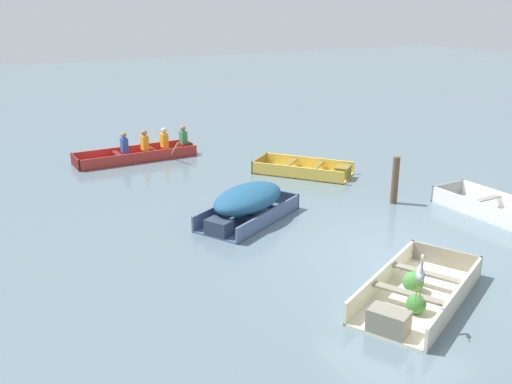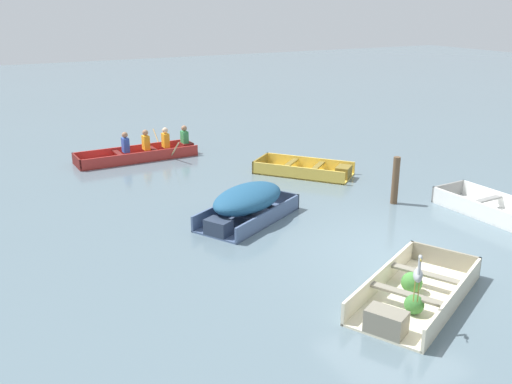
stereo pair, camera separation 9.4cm
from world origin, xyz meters
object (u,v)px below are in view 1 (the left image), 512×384
(skiff_slate_blue_mid_moored, at_px, (248,202))
(heron_on_dinghy, at_px, (420,274))
(mooring_post, at_px, (395,180))
(rowboat_red_with_crew, at_px, (144,152))
(dinghy_cream_foreground, at_px, (415,295))
(skiff_yellow_far_moored, at_px, (307,170))
(skiff_white_near_moored, at_px, (507,214))

(skiff_slate_blue_mid_moored, xyz_separation_m, heron_on_dinghy, (0.23, -5.06, 0.42))
(mooring_post, bearing_deg, rowboat_red_with_crew, 120.34)
(heron_on_dinghy, bearing_deg, rowboat_red_with_crew, 93.08)
(dinghy_cream_foreground, height_order, skiff_yellow_far_moored, dinghy_cream_foreground)
(heron_on_dinghy, bearing_deg, dinghy_cream_foreground, 48.56)
(skiff_yellow_far_moored, bearing_deg, skiff_slate_blue_mid_moored, -143.42)
(rowboat_red_with_crew, relative_size, heron_on_dinghy, 4.42)
(heron_on_dinghy, bearing_deg, mooring_post, 51.90)
(rowboat_red_with_crew, bearing_deg, heron_on_dinghy, -86.92)
(dinghy_cream_foreground, relative_size, mooring_post, 2.69)
(rowboat_red_with_crew, distance_m, heron_on_dinghy, 11.32)
(skiff_white_near_moored, distance_m, skiff_yellow_far_moored, 5.47)
(skiff_white_near_moored, bearing_deg, skiff_slate_blue_mid_moored, 151.84)
(skiff_yellow_far_moored, distance_m, rowboat_red_with_crew, 5.25)
(skiff_yellow_far_moored, bearing_deg, heron_on_dinghy, -111.50)
(skiff_white_near_moored, xyz_separation_m, skiff_yellow_far_moored, (-2.02, 5.09, -0.01))
(skiff_slate_blue_mid_moored, bearing_deg, heron_on_dinghy, -87.44)
(skiff_white_near_moored, distance_m, rowboat_red_with_crew, 10.55)
(heron_on_dinghy, height_order, mooring_post, heron_on_dinghy)
(skiff_white_near_moored, distance_m, mooring_post, 2.60)
(rowboat_red_with_crew, bearing_deg, skiff_white_near_moored, -58.35)
(skiff_yellow_far_moored, height_order, mooring_post, mooring_post)
(dinghy_cream_foreground, distance_m, skiff_yellow_far_moored, 7.31)
(mooring_post, bearing_deg, heron_on_dinghy, -128.10)
(skiff_white_near_moored, relative_size, rowboat_red_with_crew, 0.87)
(dinghy_cream_foreground, xyz_separation_m, mooring_post, (2.99, 3.87, 0.44))
(dinghy_cream_foreground, relative_size, skiff_white_near_moored, 0.98)
(dinghy_cream_foreground, bearing_deg, rowboat_red_with_crew, 95.58)
(heron_on_dinghy, relative_size, mooring_post, 0.72)
(skiff_white_near_moored, relative_size, skiff_yellow_far_moored, 1.15)
(skiff_yellow_far_moored, xyz_separation_m, mooring_post, (0.52, -3.01, 0.46))
(skiff_white_near_moored, bearing_deg, rowboat_red_with_crew, 121.65)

